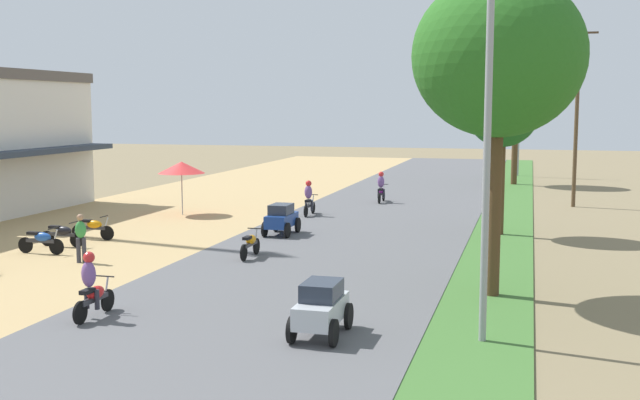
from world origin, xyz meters
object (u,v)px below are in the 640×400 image
median_tree_third (516,94)px  car_hatchback_blue (281,218)px  utility_pole_near (577,112)px  motorbike_ahead_fifth (381,188)px  pedestrian_on_shoulder (81,236)px  streetlamp_mid (519,116)px  streetlamp_near (488,125)px  median_tree_second (503,109)px  parked_motorbike_second (41,240)px  car_hatchback_silver (321,306)px  parked_motorbike_third (62,233)px  vendor_umbrella (182,167)px  parked_motorbike_fourth (93,227)px  motorbike_ahead_second (92,287)px  motorbike_ahead_fourth (309,199)px  median_tree_nearest (498,57)px  motorbike_ahead_third (250,243)px

median_tree_third → car_hatchback_blue: median_tree_third is taller
utility_pole_near → motorbike_ahead_fifth: utility_pole_near is taller
pedestrian_on_shoulder → streetlamp_mid: bearing=70.3°
streetlamp_near → utility_pole_near: bearing=82.9°
median_tree_second → car_hatchback_blue: size_ratio=3.29×
parked_motorbike_second → motorbike_ahead_fifth: 19.42m
car_hatchback_silver → parked_motorbike_third: bearing=145.4°
parked_motorbike_second → vendor_umbrella: bearing=87.3°
median_tree_second → parked_motorbike_fourth: bearing=-160.3°
vendor_umbrella → streetlamp_mid: streetlamp_mid is taller
pedestrian_on_shoulder → motorbike_ahead_second: (4.07, -5.99, -0.11)m
median_tree_third → motorbike_ahead_fourth: 20.59m
parked_motorbike_third → streetlamp_near: bearing=-26.3°
parked_motorbike_fourth → motorbike_ahead_fourth: 10.55m
streetlamp_mid → car_hatchback_blue: size_ratio=3.77×
parked_motorbike_fourth → median_tree_second: (15.09, 5.42, 4.52)m
median_tree_nearest → motorbike_ahead_fourth: size_ratio=4.78×
car_hatchback_silver → motorbike_ahead_fourth: (-5.56, 18.47, 0.11)m
streetlamp_near → motorbike_ahead_third: streetlamp_near is taller
parked_motorbike_fourth → motorbike_ahead_second: (6.09, -10.04, 0.30)m
pedestrian_on_shoulder → parked_motorbike_second: bearing=155.8°
parked_motorbike_fourth → median_tree_third: bearing=60.0°
parked_motorbike_third → motorbike_ahead_fourth: size_ratio=1.00×
median_tree_third → streetlamp_mid: size_ratio=1.10×
parked_motorbike_fourth → motorbike_ahead_third: motorbike_ahead_third is taller
parked_motorbike_third → median_tree_second: 17.50m
median_tree_third → car_hatchback_silver: median_tree_third is taller
vendor_umbrella → motorbike_ahead_fourth: bearing=11.6°
streetlamp_near → motorbike_ahead_third: 11.88m
median_tree_third → motorbike_ahead_second: median_tree_third is taller
streetlamp_near → parked_motorbike_fourth: bearing=148.6°
parked_motorbike_third → median_tree_second: bearing=24.7°
motorbike_ahead_second → motorbike_ahead_fifth: size_ratio=1.00×
car_hatchback_silver → motorbike_ahead_second: bearing=-179.3°
pedestrian_on_shoulder → parked_motorbike_fourth: bearing=116.5°
car_hatchback_blue → motorbike_ahead_second: bearing=-92.6°
median_tree_second → streetlamp_near: size_ratio=0.80×
parked_motorbike_third → median_tree_nearest: median_tree_nearest is taller
motorbike_ahead_fifth → streetlamp_mid: bearing=70.2°
parked_motorbike_second → parked_motorbike_fourth: size_ratio=1.00×
parked_motorbike_second → median_tree_second: median_tree_second is taller
pedestrian_on_shoulder → median_tree_third: (13.17, 30.38, 4.98)m
motorbike_ahead_fourth → motorbike_ahead_second: bearing=-90.5°
streetlamp_near → streetlamp_mid: streetlamp_near is taller
parked_motorbike_third → car_hatchback_blue: size_ratio=0.90×
streetlamp_near → car_hatchback_silver: bearing=-169.8°
median_tree_second → utility_pole_near: bearing=72.1°
vendor_umbrella → median_tree_nearest: (14.98, -12.31, 4.17)m
parked_motorbike_third → motorbike_ahead_third: motorbike_ahead_third is taller
vendor_umbrella → car_hatchback_blue: size_ratio=1.26×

